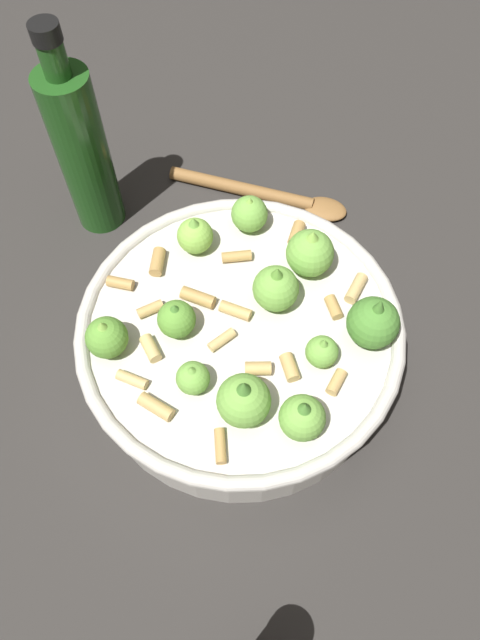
# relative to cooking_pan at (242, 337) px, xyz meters

# --- Properties ---
(ground_plane) EXTENTS (2.40, 2.40, 0.00)m
(ground_plane) POSITION_rel_cooking_pan_xyz_m (0.00, -0.00, -0.05)
(ground_plane) COLOR #2D2B28
(cooking_pan) EXTENTS (0.31, 0.31, 0.13)m
(cooking_pan) POSITION_rel_cooking_pan_xyz_m (0.00, 0.00, 0.00)
(cooking_pan) COLOR beige
(cooking_pan) RESTS_ON ground
(olive_oil_bottle) EXTENTS (0.06, 0.06, 0.25)m
(olive_oil_bottle) POSITION_rel_cooking_pan_xyz_m (0.10, -0.24, 0.06)
(olive_oil_bottle) COLOR #1E4C19
(olive_oil_bottle) RESTS_ON ground
(wooden_spoon) EXTENTS (0.20, 0.15, 0.02)m
(wooden_spoon) POSITION_rel_cooking_pan_xyz_m (-0.10, -0.20, -0.04)
(wooden_spoon) COLOR olive
(wooden_spoon) RESTS_ON ground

